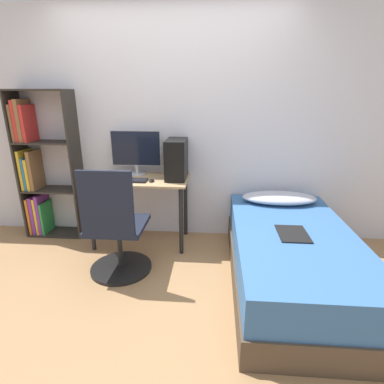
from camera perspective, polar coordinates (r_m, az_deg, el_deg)
ground_plane at (r=2.58m, az=-7.25°, el=-20.63°), size 14.00×14.00×0.00m
wall_back at (r=3.39m, az=-3.39°, el=12.05°), size 8.00×0.05×2.50m
desk at (r=3.29m, az=-9.96°, el=0.47°), size 1.05×0.55×0.75m
bookshelf at (r=3.84m, az=-27.10°, el=3.72°), size 0.66×0.29×1.66m
office_chair at (r=2.82m, az=-14.26°, el=-8.02°), size 0.58×0.58×1.04m
bed at (r=2.81m, az=18.42°, el=-11.82°), size 1.02×1.91×0.51m
pillow at (r=3.30m, az=16.26°, el=-1.07°), size 0.77×0.36×0.11m
magazine at (r=2.62m, az=18.65°, el=-7.54°), size 0.24×0.32×0.01m
monitor at (r=3.37m, az=-10.63°, el=7.82°), size 0.56×0.19×0.49m
keyboard at (r=3.18m, az=-12.30°, el=2.22°), size 0.42×0.14×0.02m
pc_tower at (r=3.19m, az=-2.96°, el=6.30°), size 0.21×0.40×0.41m
mouse at (r=3.11m, az=-7.74°, el=2.15°), size 0.06×0.09×0.02m
phone at (r=3.38m, az=-17.49°, el=2.67°), size 0.07×0.14×0.01m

